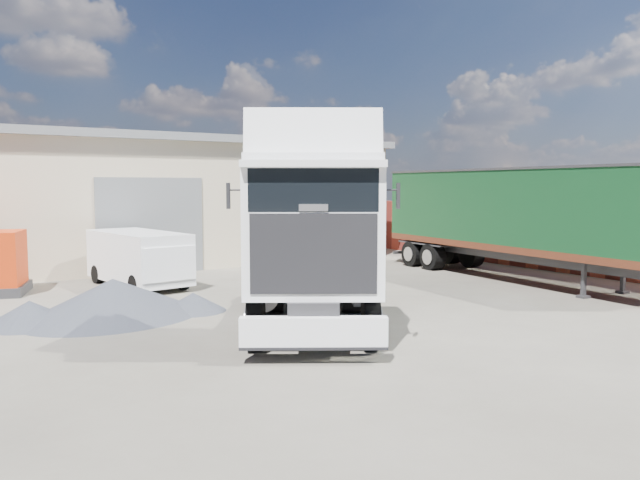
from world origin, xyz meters
TOP-DOWN VIEW (x-y plane):
  - ground at (0.00, 0.00)m, footprint 120.00×120.00m
  - warehouse at (-6.00, 16.00)m, footprint 30.60×12.60m
  - brick_boundary_wall at (11.50, 6.00)m, footprint 0.35×26.00m
  - tractor_unit at (-1.81, -1.34)m, footprint 5.92×7.38m
  - box_trailer at (8.45, 2.03)m, footprint 3.37×11.88m
  - panel_van at (-3.20, 7.18)m, footprint 2.43×4.61m
  - gravel_heap at (-5.21, 2.88)m, footprint 6.37×5.97m

SIDE VIEW (x-z plane):
  - ground at x=0.00m, z-range 0.00..0.00m
  - gravel_heap at x=-5.21m, z-range -0.03..0.94m
  - panel_van at x=-3.20m, z-range 0.03..1.83m
  - brick_boundary_wall at x=11.50m, z-range 0.00..2.50m
  - tractor_unit at x=-1.81m, z-range -0.38..4.41m
  - box_trailer at x=8.45m, z-range 0.43..4.32m
  - warehouse at x=-6.00m, z-range -0.05..5.37m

